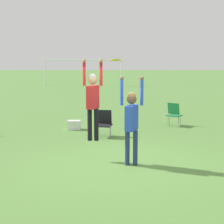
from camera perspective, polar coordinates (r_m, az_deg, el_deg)
name	(u,v)px	position (r m, az deg, el deg)	size (l,w,h in m)	color
ground_plane	(117,163)	(9.88, 0.71, -7.80)	(120.00, 120.00, 0.00)	#56843D
person_jumping	(93,98)	(9.84, -2.95, 2.20)	(0.54, 0.44, 2.16)	black
person_defending	(132,118)	(9.46, 3.00, -0.91)	(0.61, 0.50, 2.28)	navy
frisbee	(116,60)	(9.54, 0.55, 7.92)	(0.26, 0.26, 0.06)	yellow
camping_chair_0	(104,122)	(12.99, -1.27, -1.48)	(0.63, 0.67, 0.91)	gray
camping_chair_2	(174,113)	(15.18, 9.41, -0.09)	(0.70, 0.78, 0.89)	gray
cooler_box	(74,125)	(14.28, -5.79, -1.97)	(0.49, 0.35, 0.34)	white
soccer_goal	(83,66)	(34.48, -4.45, 7.08)	(7.10, 0.10, 2.35)	white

